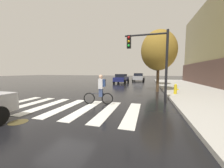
% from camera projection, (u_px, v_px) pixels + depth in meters
% --- Properties ---
extents(ground_plane, '(120.00, 120.00, 0.00)m').
position_uv_depth(ground_plane, '(66.00, 107.00, 6.74)').
color(ground_plane, black).
extents(crosswalk_stripes, '(7.57, 3.55, 0.01)m').
position_uv_depth(crosswalk_stripes, '(65.00, 107.00, 6.76)').
color(crosswalk_stripes, silver).
rests_on(crosswalk_stripes, ground).
extents(manhole_cover, '(0.64, 0.64, 0.01)m').
position_uv_depth(manhole_cover, '(18.00, 122.00, 4.77)').
color(manhole_cover, '#473D1E').
rests_on(manhole_cover, ground).
extents(sedan_mid, '(2.14, 4.40, 1.50)m').
position_uv_depth(sedan_mid, '(121.00, 78.00, 21.74)').
color(sedan_mid, navy).
rests_on(sedan_mid, ground).
extents(sedan_far, '(2.25, 4.67, 1.60)m').
position_uv_depth(sedan_far, '(139.00, 77.00, 26.06)').
color(sedan_far, '#B7B7BC').
rests_on(sedan_far, ground).
extents(cyclist, '(1.69, 0.42, 1.69)m').
position_uv_depth(cyclist, '(100.00, 90.00, 7.34)').
color(cyclist, black).
rests_on(cyclist, ground).
extents(traffic_light_near, '(2.47, 0.28, 4.20)m').
position_uv_depth(traffic_light_near, '(152.00, 54.00, 7.51)').
color(traffic_light_near, black).
rests_on(traffic_light_near, ground).
extents(fire_hydrant, '(0.33, 0.22, 0.78)m').
position_uv_depth(fire_hydrant, '(175.00, 89.00, 9.96)').
color(fire_hydrant, gold).
rests_on(fire_hydrant, sidewalk).
extents(street_tree_near, '(3.16, 3.16, 5.62)m').
position_uv_depth(street_tree_near, '(159.00, 50.00, 11.75)').
color(street_tree_near, '#4C3823').
rests_on(street_tree_near, ground).
extents(street_tree_mid, '(3.22, 3.22, 5.72)m').
position_uv_depth(street_tree_mid, '(158.00, 57.00, 17.43)').
color(street_tree_mid, '#4C3823').
rests_on(street_tree_mid, ground).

